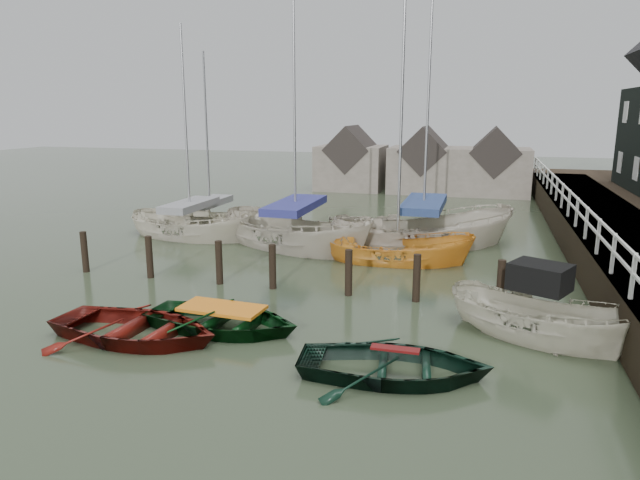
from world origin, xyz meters
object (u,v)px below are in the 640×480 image
(rowboat_dkgreen, at_px, (394,377))
(sailboat_c, at_px, (397,261))
(rowboat_red, at_px, (137,339))
(rowboat_green, at_px, (223,330))
(sailboat_b, at_px, (296,246))
(sailboat_e, at_px, (211,227))
(sailboat_a, at_px, (191,236))
(sailboat_d, at_px, (422,245))
(motorboat, at_px, (536,335))

(rowboat_dkgreen, xyz_separation_m, sailboat_c, (-1.32, 9.24, 0.02))
(rowboat_red, xyz_separation_m, sailboat_c, (4.95, 8.98, 0.02))
(rowboat_green, xyz_separation_m, sailboat_b, (-1.05, 8.98, 0.06))
(sailboat_e, bearing_deg, sailboat_b, -110.88)
(rowboat_green, relative_size, sailboat_b, 0.31)
(sailboat_a, distance_m, sailboat_d, 9.91)
(sailboat_d, bearing_deg, motorboat, 178.11)
(rowboat_dkgreen, distance_m, motorboat, 4.19)
(sailboat_a, xyz_separation_m, sailboat_b, (4.95, -0.48, -0.00))
(sailboat_e, bearing_deg, rowboat_green, -146.84)
(rowboat_green, xyz_separation_m, rowboat_dkgreen, (4.54, -1.39, 0.00))
(motorboat, distance_m, sailboat_d, 9.67)
(sailboat_d, xyz_separation_m, sailboat_e, (-9.91, 0.91, 0.01))
(rowboat_green, xyz_separation_m, motorboat, (7.51, 1.57, 0.09))
(sailboat_e, bearing_deg, sailboat_d, -90.03)
(sailboat_d, height_order, sailboat_e, sailboat_d)
(sailboat_a, height_order, sailboat_c, sailboat_c)
(motorboat, height_order, sailboat_b, sailboat_b)
(rowboat_green, height_order, sailboat_a, sailboat_a)
(sailboat_b, bearing_deg, sailboat_a, 108.63)
(rowboat_dkgreen, xyz_separation_m, sailboat_d, (-0.69, 11.91, 0.06))
(rowboat_green, bearing_deg, rowboat_red, 126.56)
(rowboat_dkgreen, height_order, sailboat_b, sailboat_b)
(motorboat, bearing_deg, sailboat_a, 86.04)
(motorboat, distance_m, sailboat_c, 7.62)
(rowboat_red, bearing_deg, sailboat_c, -25.19)
(motorboat, bearing_deg, sailboat_e, 80.31)
(motorboat, distance_m, sailboat_e, 16.77)
(rowboat_green, xyz_separation_m, sailboat_d, (3.85, 10.52, 0.06))
(rowboat_red, relative_size, sailboat_e, 0.48)
(sailboat_a, height_order, sailboat_e, sailboat_a)
(rowboat_red, height_order, motorboat, motorboat)
(rowboat_red, distance_m, sailboat_c, 10.26)
(sailboat_a, xyz_separation_m, sailboat_d, (9.85, 1.06, -0.00))
(rowboat_dkgreen, distance_m, sailboat_b, 11.78)
(rowboat_dkgreen, xyz_separation_m, sailboat_a, (-10.54, 10.85, 0.06))
(sailboat_b, bearing_deg, rowboat_green, -149.14)
(motorboat, xyz_separation_m, sailboat_e, (-13.57, 9.86, -0.02))
(sailboat_a, bearing_deg, sailboat_e, 10.72)
(motorboat, xyz_separation_m, sailboat_d, (-3.66, 8.95, -0.03))
(sailboat_b, relative_size, sailboat_d, 1.04)
(sailboat_c, bearing_deg, rowboat_dkgreen, -174.38)
(rowboat_green, height_order, sailboat_c, sailboat_c)
(rowboat_dkgreen, xyz_separation_m, motorboat, (2.97, 2.95, 0.09))
(rowboat_green, relative_size, sailboat_d, 0.32)
(rowboat_green, bearing_deg, sailboat_c, -18.70)
(rowboat_dkgreen, bearing_deg, sailboat_d, -3.64)
(sailboat_c, distance_m, sailboat_e, 9.94)
(sailboat_b, distance_m, sailboat_d, 5.14)
(motorboat, height_order, sailboat_a, sailboat_a)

